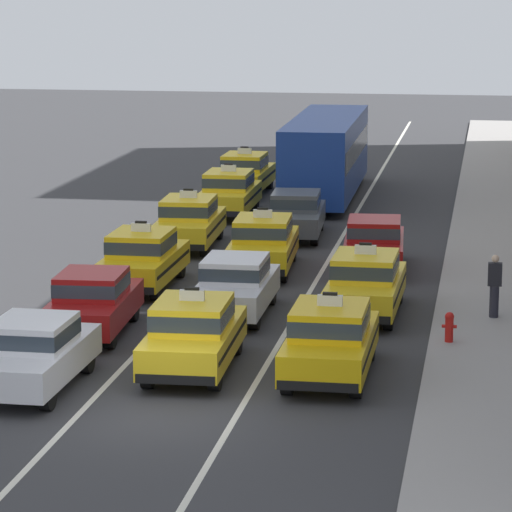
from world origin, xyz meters
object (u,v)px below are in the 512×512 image
Objects in this scene: taxi_center_third at (263,243)px; sedan_center_fourth at (296,213)px; taxi_right_nearest at (330,339)px; sedan_left_nearest at (34,352)px; pedestrian_mid_block at (495,286)px; taxi_left_third at (142,258)px; taxi_left_sixth at (245,173)px; sedan_left_second at (93,301)px; fire_hydrant at (449,326)px; taxi_left_fourth at (189,221)px; bus_center_fifth at (326,152)px; taxi_center_nearest at (193,333)px; taxi_right_second at (365,283)px; sedan_right_third at (374,242)px; sedan_center_second at (235,284)px; taxi_left_fifth at (229,192)px.

taxi_center_third is 1.06× the size of sedan_center_fourth.
sedan_left_nearest is at bearing -162.18° from taxi_right_nearest.
taxi_right_nearest reaches higher than pedestrian_mid_block.
taxi_left_third is 1.00× the size of taxi_left_sixth.
sedan_left_second is 8.78m from taxi_center_third.
fire_hydrant is (5.84, -8.20, -0.33)m from taxi_center_third.
taxi_center_third is (3.00, -3.41, 0.00)m from taxi_left_fourth.
fire_hydrant is (5.63, -13.94, -0.30)m from sedan_center_fourth.
taxi_left_fourth is 13.29m from pedestrian_mid_block.
pedestrian_mid_block is 2.96m from fire_hydrant.
sedan_center_fourth is at bearing -89.76° from bus_center_fifth.
taxi_right_second is (3.35, 6.03, 0.00)m from taxi_center_nearest.
pedestrian_mid_block is (3.34, -0.29, 0.10)m from taxi_right_second.
bus_center_fifth reaches higher than sedan_right_third.
pedestrian_mid_block is at bearing 58.10° from taxi_right_nearest.
taxi_right_nearest is (3.13, -25.97, -0.94)m from bus_center_fifth.
taxi_left_fourth is 11.71m from taxi_left_sixth.
sedan_center_second is 3.41m from taxi_right_second.
taxi_left_third is 10.24m from pedestrian_mid_block.
taxi_center_nearest is at bearing -68.83° from taxi_left_third.
sedan_right_third is 7.19m from pedestrian_mid_block.
bus_center_fifth is (3.04, 27.95, 0.97)m from sedan_left_nearest.
taxi_left_fifth is 10.29m from taxi_center_third.
taxi_left_fourth is 3.96m from sedan_center_fourth.
sedan_center_fourth is 1.00× the size of sedan_right_third.
taxi_right_second is at bearing -19.22° from taxi_left_third.
fire_hydrant is (8.70, -18.08, -0.33)m from taxi_left_fifth.
sedan_right_third is (3.28, 0.74, -0.03)m from taxi_center_third.
taxi_left_sixth and taxi_right_second have the same top height.
taxi_left_fifth and taxi_right_nearest have the same top height.
taxi_right_second is (6.71, -20.31, 0.00)m from taxi_left_sixth.
taxi_right_nearest is at bearing -73.72° from taxi_left_fifth.
taxi_left_fifth is 1.04× the size of sedan_center_fourth.
taxi_center_third is at bearing -167.22° from sedan_right_third.
pedestrian_mid_block reaches higher than sedan_left_second.
taxi_left_fifth is 16.37m from taxi_right_second.
sedan_center_fourth is (0.01, 11.55, 0.00)m from sedan_center_second.
taxi_left_sixth is at bearing 93.30° from taxi_left_fifth.
bus_center_fifth is 2.56× the size of sedan_right_third.
taxi_right_second reaches higher than sedan_center_fourth.
bus_center_fifth is 2.46× the size of taxi_right_nearest.
bus_center_fifth reaches higher than sedan_left_nearest.
taxi_left_sixth is at bearing 116.02° from pedestrian_mid_block.
taxi_left_fourth is 6.82m from sedan_right_third.
taxi_center_nearest is at bearing -88.97° from taxi_center_third.
taxi_center_third is 6.37× the size of fire_hydrant.
pedestrian_mid_block is (3.61, -6.21, 0.13)m from sedan_right_third.
taxi_right_nearest is 3.96m from fire_hydrant.
taxi_left_fifth reaches higher than sedan_center_second.
fire_hydrant is at bearing -54.55° from taxi_center_third.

